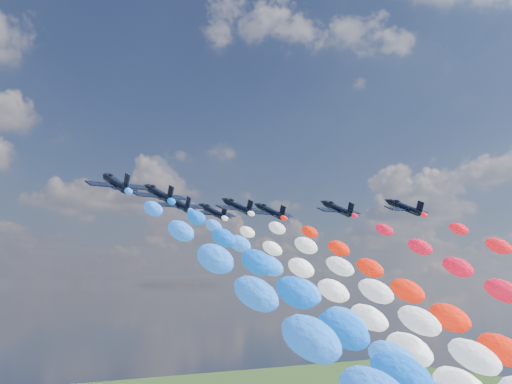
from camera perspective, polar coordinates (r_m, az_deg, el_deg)
jet_0 at (r=110.23m, az=-11.68°, el=0.76°), size 9.89×13.27×7.18m
jet_1 at (r=121.61m, az=-8.17°, el=-0.12°), size 9.80×13.20×7.18m
jet_2 at (r=135.89m, az=-6.52°, el=-0.96°), size 10.32×13.57×7.18m
jet_3 at (r=140.09m, az=-1.56°, el=-1.22°), size 9.86×13.24×7.18m
jet_4 at (r=150.03m, az=-3.63°, el=-1.64°), size 10.10×13.42×7.18m
trail_4 at (r=101.01m, az=14.95°, el=-15.25°), size 6.22×120.89×61.68m
jet_5 at (r=149.26m, az=1.19°, el=-1.63°), size 9.85×13.24×7.18m
jet_6 at (r=145.28m, az=6.86°, el=-1.40°), size 10.46×13.67×7.18m
jet_7 at (r=145.19m, az=12.35°, el=-1.27°), size 10.33×13.58×7.18m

